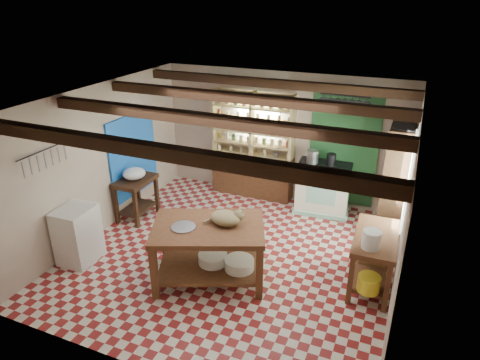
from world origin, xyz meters
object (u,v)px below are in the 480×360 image
at_px(work_table, 209,252).
at_px(white_cabinet, 78,235).
at_px(prep_table, 137,198).
at_px(cat, 225,218).
at_px(right_counter, 373,260).
at_px(stove, 323,188).

height_order(work_table, white_cabinet, white_cabinet).
xyz_separation_m(prep_table, cat, (2.33, -1.03, 0.60)).
relative_size(work_table, right_counter, 1.36).
distance_m(white_cabinet, cat, 2.47).
distance_m(prep_table, white_cabinet, 1.55).
xyz_separation_m(work_table, right_counter, (2.26, 0.77, -0.03)).
height_order(stove, right_counter, stove).
relative_size(work_table, white_cabinet, 1.74).
bearing_deg(stove, work_table, -115.88).
distance_m(white_cabinet, right_counter, 4.55).
bearing_deg(stove, cat, -112.88).
bearing_deg(stove, prep_table, -157.83).
distance_m(right_counter, cat, 2.22).
xyz_separation_m(prep_table, white_cabinet, (-0.02, -1.55, 0.06)).
bearing_deg(work_table, stove, 46.45).
bearing_deg(work_table, prep_table, 128.32).
relative_size(prep_table, right_counter, 0.68).
bearing_deg(right_counter, white_cabinet, -167.19).
bearing_deg(right_counter, prep_table, 172.97).
height_order(work_table, stove, stove).
bearing_deg(right_counter, cat, -164.68).
bearing_deg(right_counter, work_table, -162.91).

